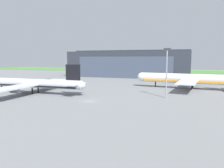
% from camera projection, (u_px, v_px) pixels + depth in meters
% --- Properties ---
extents(ground_plane, '(440.00, 440.00, 0.00)m').
position_uv_depth(ground_plane, '(90.00, 101.00, 69.59)').
color(ground_plane, slate).
extents(grass_field_strip, '(440.00, 56.00, 0.08)m').
position_uv_depth(grass_field_strip, '(157.00, 71.00, 230.45)').
color(grass_field_strip, '#498936').
rests_on(grass_field_strip, ground_plane).
extents(maintenance_hangar, '(88.36, 37.42, 19.99)m').
position_uv_depth(maintenance_hangar, '(130.00, 64.00, 166.75)').
color(maintenance_hangar, '#2D333D').
rests_on(maintenance_hangar, ground_plane).
extents(airliner_far_left, '(47.35, 39.98, 14.25)m').
position_uv_depth(airliner_far_left, '(188.00, 79.00, 97.85)').
color(airliner_far_left, silver).
rests_on(airliner_far_left, ground_plane).
extents(airliner_near_right, '(47.35, 40.71, 11.53)m').
position_uv_depth(airliner_near_right, '(32.00, 83.00, 85.38)').
color(airliner_near_right, silver).
rests_on(airliner_near_right, ground_plane).
extents(stair_truck, '(3.03, 3.89, 2.30)m').
position_uv_depth(stair_truck, '(47.00, 81.00, 119.51)').
color(stair_truck, '#2D2D33').
rests_on(stair_truck, ground_plane).
extents(apron_light_mast, '(2.40, 0.50, 17.24)m').
position_uv_depth(apron_light_mast, '(167.00, 69.00, 74.49)').
color(apron_light_mast, '#99999E').
rests_on(apron_light_mast, ground_plane).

